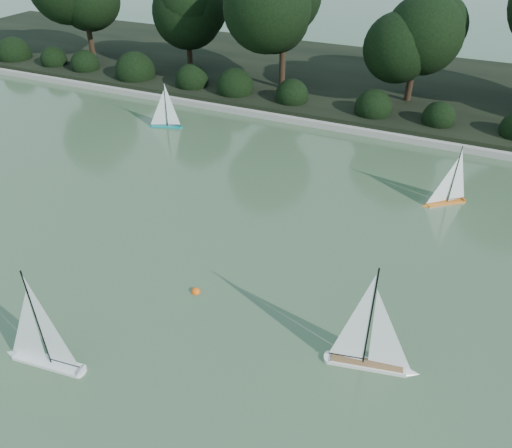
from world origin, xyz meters
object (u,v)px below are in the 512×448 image
object	(u,v)px
sailboat_teal	(163,120)
race_buoy	(196,292)
sailboat_orange	(444,195)
sailboat_white_b	(376,353)
sailboat_white_a	(38,348)

from	to	relation	value
sailboat_teal	race_buoy	world-z (taller)	sailboat_teal
sailboat_teal	sailboat_orange	bearing A→B (deg)	-8.07
sailboat_orange	sailboat_teal	bearing A→B (deg)	171.93
sailboat_teal	sailboat_white_b	bearing A→B (deg)	-39.32
sailboat_white_a	race_buoy	bearing A→B (deg)	60.16
sailboat_white_b	sailboat_orange	xyz separation A→B (m)	(0.35, 5.09, -0.06)
sailboat_white_a	race_buoy	size ratio (longest dim) A/B	11.65
sailboat_white_a	sailboat_white_b	size ratio (longest dim) A/B	0.99
sailboat_white_b	sailboat_teal	distance (m)	9.81
race_buoy	sailboat_white_b	bearing A→B (deg)	-6.37
sailboat_white_b	sailboat_teal	world-z (taller)	sailboat_white_b
sailboat_teal	race_buoy	bearing A→B (deg)	-52.98
sailboat_white_b	race_buoy	bearing A→B (deg)	173.63
sailboat_white_a	sailboat_white_b	xyz separation A→B (m)	(4.46, 1.90, -0.00)
sailboat_orange	sailboat_teal	distance (m)	8.02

